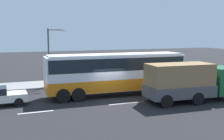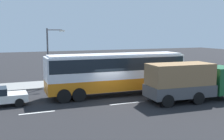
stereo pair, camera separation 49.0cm
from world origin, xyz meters
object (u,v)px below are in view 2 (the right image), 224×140
(coach_bus, at_px, (116,70))
(cargo_truck, at_px, (190,81))
(pedestrian_near_curb, at_px, (101,72))
(street_lamp, at_px, (50,52))
(car_red_compact, at_px, (191,73))

(coach_bus, distance_m, cargo_truck, 6.25)
(pedestrian_near_curb, distance_m, street_lamp, 6.61)
(pedestrian_near_curb, bearing_deg, street_lamp, -0.89)
(coach_bus, height_order, pedestrian_near_curb, coach_bus)
(car_red_compact, bearing_deg, pedestrian_near_curb, 162.95)
(cargo_truck, xyz_separation_m, street_lamp, (-9.25, 9.82, 1.84))
(car_red_compact, bearing_deg, street_lamp, 176.47)
(cargo_truck, distance_m, pedestrian_near_curb, 12.00)
(pedestrian_near_curb, height_order, street_lamp, street_lamp)
(pedestrian_near_curb, bearing_deg, cargo_truck, 89.44)
(coach_bus, relative_size, cargo_truck, 1.60)
(car_red_compact, xyz_separation_m, street_lamp, (-15.52, 1.96, 2.70))
(cargo_truck, relative_size, street_lamp, 1.34)
(car_red_compact, relative_size, street_lamp, 0.76)
(cargo_truck, relative_size, car_red_compact, 1.77)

